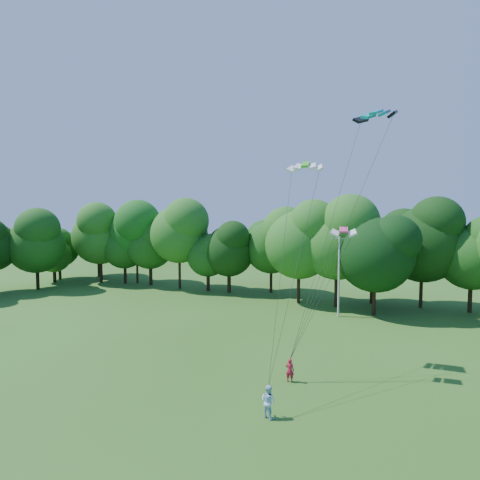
% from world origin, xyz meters
% --- Properties ---
extents(ground, '(160.00, 160.00, 0.00)m').
position_xyz_m(ground, '(0.00, 0.00, 0.00)').
color(ground, '#2B5116').
rests_on(ground, ground).
extents(utility_pole, '(1.68, 0.76, 8.91)m').
position_xyz_m(utility_pole, '(3.56, 29.95, 4.56)').
color(utility_pole, beige).
rests_on(utility_pole, ground).
extents(kite_flyer_left, '(0.61, 0.42, 1.60)m').
position_xyz_m(kite_flyer_left, '(3.74, 11.99, 0.80)').
color(kite_flyer_left, '#B21732').
rests_on(kite_flyer_left, ground).
extents(kite_flyer_right, '(1.06, 0.93, 1.83)m').
position_xyz_m(kite_flyer_right, '(4.03, 7.22, 0.91)').
color(kite_flyer_right, '#B2DAF8').
rests_on(kite_flyer_right, ground).
extents(kite_teal, '(3.16, 2.04, 0.61)m').
position_xyz_m(kite_teal, '(8.32, 17.52, 18.68)').
color(kite_teal, '#049193').
rests_on(kite_teal, ground).
extents(kite_green, '(2.72, 1.43, 0.61)m').
position_xyz_m(kite_green, '(3.50, 16.12, 15.04)').
color(kite_green, '#3CC61D').
rests_on(kite_green, ground).
extents(kite_pink, '(1.84, 1.10, 0.41)m').
position_xyz_m(kite_pink, '(6.66, 14.61, 10.22)').
color(kite_pink, '#D23A77').
rests_on(kite_pink, ground).
extents(tree_back_west, '(9.95, 9.95, 14.47)m').
position_xyz_m(tree_back_west, '(-30.36, 36.38, 9.04)').
color(tree_back_west, '#392416').
rests_on(tree_back_west, ground).
extents(tree_back_center, '(9.24, 9.24, 13.44)m').
position_xyz_m(tree_back_center, '(7.06, 32.32, 8.40)').
color(tree_back_center, black).
rests_on(tree_back_center, ground).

